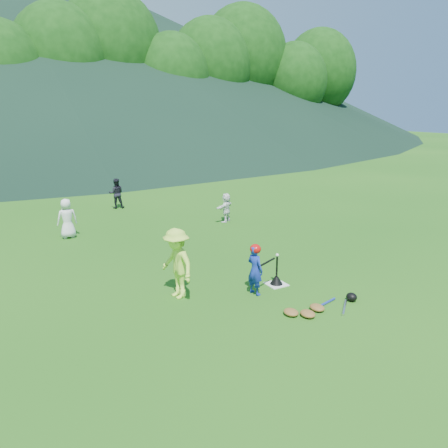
% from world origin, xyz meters
% --- Properties ---
extents(ground, '(120.00, 120.00, 0.00)m').
position_xyz_m(ground, '(0.00, 0.00, 0.00)').
color(ground, '#1B5613').
rests_on(ground, ground).
extents(home_plate, '(0.45, 0.45, 0.02)m').
position_xyz_m(home_plate, '(0.00, 0.00, 0.01)').
color(home_plate, silver).
rests_on(home_plate, ground).
extents(baseball, '(0.08, 0.08, 0.08)m').
position_xyz_m(baseball, '(0.00, 0.00, 0.74)').
color(baseball, white).
rests_on(baseball, batting_tee).
extents(batter_child, '(0.36, 0.47, 1.14)m').
position_xyz_m(batter_child, '(-0.74, -0.18, 0.57)').
color(batter_child, '#172D9F').
rests_on(batter_child, ground).
extents(adult_coach, '(0.74, 1.09, 1.56)m').
position_xyz_m(adult_coach, '(-2.30, 0.53, 0.78)').
color(adult_coach, '#BEEF46').
rests_on(adult_coach, ground).
extents(fielder_a, '(0.63, 0.42, 1.27)m').
position_xyz_m(fielder_a, '(-3.51, 6.42, 0.63)').
color(fielder_a, silver).
rests_on(fielder_a, ground).
extents(fielder_b, '(0.70, 0.61, 1.24)m').
position_xyz_m(fielder_b, '(-0.94, 9.82, 0.62)').
color(fielder_b, black).
rests_on(fielder_b, ground).
extents(fielder_d, '(1.00, 0.78, 1.06)m').
position_xyz_m(fielder_d, '(1.90, 5.67, 0.53)').
color(fielder_d, white).
rests_on(fielder_d, ground).
extents(batting_tee, '(0.30, 0.30, 0.68)m').
position_xyz_m(batting_tee, '(0.00, 0.00, 0.13)').
color(batting_tee, black).
rests_on(batting_tee, home_plate).
extents(batter_gear, '(0.72, 0.28, 0.50)m').
position_xyz_m(batter_gear, '(-0.71, -0.19, 1.03)').
color(batter_gear, '#BB0F0C').
rests_on(batter_gear, ground).
extents(equipment_pile, '(1.80, 0.74, 0.19)m').
position_xyz_m(equipment_pile, '(-0.07, -1.53, 0.07)').
color(equipment_pile, olive).
rests_on(equipment_pile, ground).
extents(outfield_fence, '(70.07, 0.08, 1.33)m').
position_xyz_m(outfield_fence, '(0.00, 28.00, 0.70)').
color(outfield_fence, gray).
rests_on(outfield_fence, ground).
extents(tree_line, '(70.04, 11.40, 14.82)m').
position_xyz_m(tree_line, '(0.20, 33.83, 8.21)').
color(tree_line, '#382314').
rests_on(tree_line, ground).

